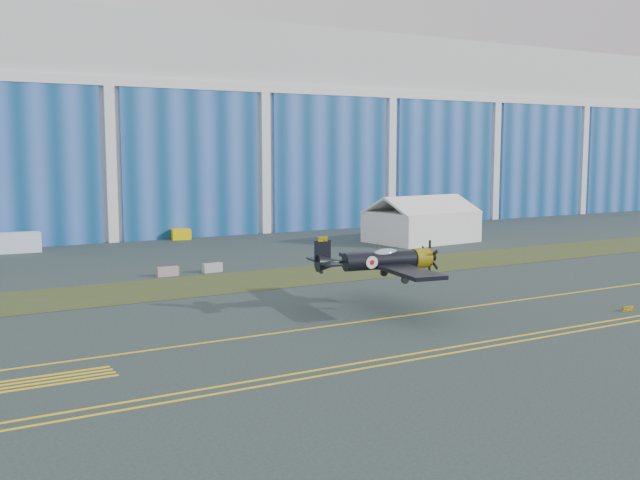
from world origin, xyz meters
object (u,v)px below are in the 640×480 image
tent (421,219)px  shipping_container (16,243)px  warbird (381,260)px  tug (181,234)px

tent → shipping_container: size_ratio=2.61×
warbird → shipping_container: warbird is taller
tent → shipping_container: bearing=156.2°
warbird → tent: 43.07m
warbird → tent: size_ratio=1.05×
shipping_container → tug: (21.05, 2.69, -0.44)m
tent → tug: tent is taller
warbird → shipping_container: (-18.71, 47.45, -2.56)m
tent → tug: 32.00m
shipping_container → tug: 21.22m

